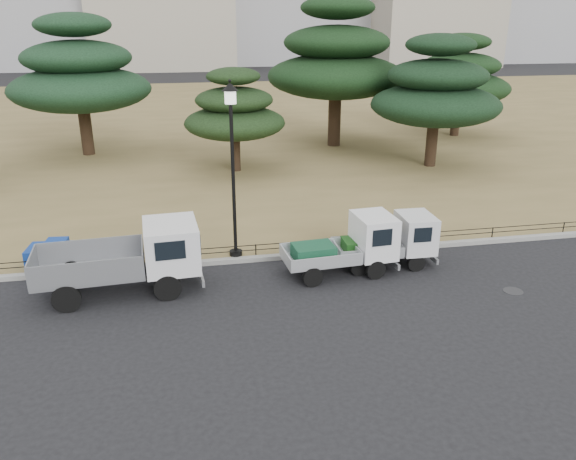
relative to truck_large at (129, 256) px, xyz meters
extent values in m
plane|color=black|center=(5.10, -1.05, -1.17)|extent=(220.00, 220.00, 0.00)
cube|color=olive|center=(5.10, 29.55, -1.10)|extent=(120.00, 56.00, 0.15)
cube|color=gray|center=(5.10, 1.55, -1.09)|extent=(120.00, 0.25, 0.16)
cylinder|color=black|center=(1.11, -0.82, -0.76)|extent=(0.83, 0.22, 0.82)
cylinder|color=black|center=(0.99, 0.97, -0.76)|extent=(0.83, 0.22, 0.82)
cylinder|color=black|center=(-1.72, -1.01, -0.76)|extent=(0.83, 0.22, 0.82)
cylinder|color=black|center=(-1.84, 0.78, -0.76)|extent=(0.83, 0.22, 0.82)
cube|color=#2D2D30|center=(-0.33, -0.02, -0.54)|extent=(4.65, 1.28, 0.14)
cube|color=gray|center=(-1.15, -0.08, -0.07)|extent=(3.30, 2.01, 0.80)
cube|color=silver|center=(1.29, 0.09, 0.23)|extent=(1.72, 2.06, 1.41)
cylinder|color=black|center=(7.69, -0.58, -0.85)|extent=(0.65, 0.22, 0.64)
cylinder|color=black|center=(7.59, 0.83, -0.85)|extent=(0.65, 0.22, 0.64)
cylinder|color=black|center=(5.57, -0.74, -0.85)|extent=(0.65, 0.22, 0.64)
cylinder|color=black|center=(5.46, 0.67, -0.85)|extent=(0.65, 0.22, 0.64)
cube|color=#2D2D30|center=(6.61, 0.04, -0.70)|extent=(3.49, 1.04, 0.15)
cube|color=#B9BCC1|center=(5.99, 0.00, -0.42)|extent=(2.48, 1.62, 0.43)
cube|color=white|center=(7.82, 0.14, 0.06)|extent=(1.31, 1.66, 1.37)
cube|color=#154B30|center=(5.75, -0.02, -0.31)|extent=(1.37, 1.04, 0.47)
cylinder|color=black|center=(9.21, -0.28, -0.88)|extent=(0.59, 0.17, 0.59)
cylinder|color=black|center=(9.23, 1.01, -0.88)|extent=(0.59, 0.17, 0.59)
cylinder|color=black|center=(7.25, -0.25, -0.88)|extent=(0.59, 0.17, 0.59)
cylinder|color=black|center=(7.27, 1.04, -0.88)|extent=(0.59, 0.17, 0.59)
cube|color=#2D2D30|center=(8.27, 0.38, -0.74)|extent=(3.18, 0.78, 0.14)
cube|color=#A2A6A9|center=(7.70, 0.39, -0.48)|extent=(2.20, 1.37, 0.39)
cube|color=silver|center=(9.39, 0.36, -0.05)|extent=(1.12, 1.47, 1.24)
cube|color=#184B15|center=(7.48, 0.39, -0.38)|extent=(1.21, 0.89, 0.43)
cylinder|color=black|center=(3.42, 1.85, -0.94)|extent=(0.45, 0.45, 0.16)
cylinder|color=black|center=(3.42, 1.85, 1.67)|extent=(0.12, 0.12, 5.06)
cylinder|color=white|center=(3.42, 1.85, 4.40)|extent=(0.40, 0.40, 0.40)
cone|color=black|center=(3.42, 1.85, 4.73)|extent=(0.53, 0.53, 0.25)
cylinder|color=black|center=(5.10, 1.70, -0.82)|extent=(38.00, 0.03, 0.03)
cylinder|color=black|center=(5.10, 1.70, -0.64)|extent=(38.00, 0.03, 0.03)
cylinder|color=black|center=(5.10, 1.70, -0.82)|extent=(0.04, 0.04, 0.40)
cube|color=#133997|center=(-2.74, 2.17, -0.69)|extent=(1.51, 1.17, 0.66)
cube|color=#133997|center=(-2.46, 2.03, -0.22)|extent=(0.71, 0.63, 0.28)
cylinder|color=#2D2D30|center=(11.60, -2.25, -1.17)|extent=(0.60, 0.60, 0.01)
cylinder|color=black|center=(-3.76, 18.90, 0.55)|extent=(0.71, 0.71, 3.15)
ellipsoid|color=#16321D|center=(-3.76, 18.90, 2.83)|extent=(8.08, 8.08, 2.58)
ellipsoid|color=#16321D|center=(-3.76, 18.90, 4.60)|extent=(6.17, 6.17, 1.97)
ellipsoid|color=#16321D|center=(-3.76, 18.90, 6.37)|extent=(4.26, 4.26, 1.36)
cylinder|color=black|center=(4.63, 13.39, 0.03)|extent=(0.48, 0.48, 2.11)
ellipsoid|color=black|center=(4.63, 13.39, 1.57)|extent=(5.32, 5.32, 1.70)
ellipsoid|color=black|center=(4.63, 13.39, 2.75)|extent=(4.07, 4.07, 1.30)
ellipsoid|color=black|center=(4.63, 13.39, 3.94)|extent=(2.81, 2.81, 0.90)
cylinder|color=black|center=(11.50, 18.59, 0.75)|extent=(0.80, 0.80, 3.54)
ellipsoid|color=black|center=(11.50, 18.59, 3.32)|extent=(8.53, 8.53, 2.73)
ellipsoid|color=black|center=(11.50, 18.59, 5.31)|extent=(6.51, 6.51, 2.08)
ellipsoid|color=black|center=(11.50, 18.59, 7.31)|extent=(4.50, 4.50, 1.44)
cylinder|color=black|center=(15.39, 12.43, 0.35)|extent=(0.62, 0.62, 2.74)
ellipsoid|color=black|center=(15.39, 12.43, 2.34)|extent=(6.96, 6.96, 2.23)
ellipsoid|color=black|center=(15.39, 12.43, 3.88)|extent=(5.32, 5.32, 1.70)
ellipsoid|color=black|center=(15.39, 12.43, 5.42)|extent=(3.67, 3.67, 1.17)
cylinder|color=black|center=(20.67, 20.12, 0.31)|extent=(0.60, 0.60, 2.66)
ellipsoid|color=black|center=(20.67, 20.12, 2.24)|extent=(6.80, 6.80, 2.18)
ellipsoid|color=black|center=(20.67, 20.12, 3.74)|extent=(5.19, 5.19, 1.66)
ellipsoid|color=black|center=(20.67, 20.12, 5.23)|extent=(3.58, 3.58, 1.15)
camera|label=1|loc=(1.82, -16.21, 6.79)|focal=35.00mm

